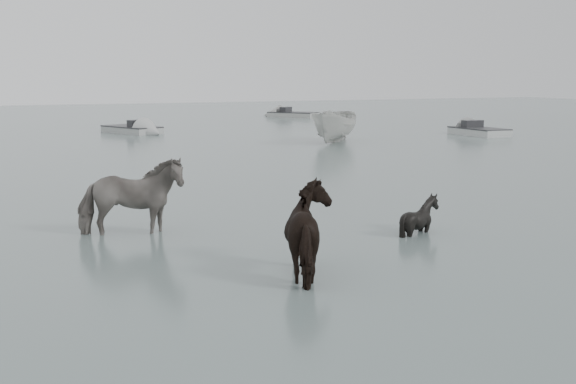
{
  "coord_description": "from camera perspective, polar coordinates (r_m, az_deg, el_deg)",
  "views": [
    {
      "loc": [
        -5.65,
        -10.92,
        3.13
      ],
      "look_at": [
        -0.14,
        0.98,
        1.0
      ],
      "focal_mm": 45.0,
      "sensor_mm": 36.0,
      "label": 1
    }
  ],
  "objects": [
    {
      "name": "skiff_mid",
      "position": [
        40.36,
        -12.25,
        5.1
      ],
      "size": [
        3.38,
        5.2,
        0.75
      ],
      "primitive_type": null,
      "rotation": [
        0.0,
        0.0,
        -1.18
      ],
      "color": "#9EA19F",
      "rests_on": "ground"
    },
    {
      "name": "pony_black",
      "position": [
        14.64,
        10.38,
        -1.0
      ],
      "size": [
        1.28,
        1.22,
        1.13
      ],
      "primitive_type": "imported",
      "rotation": [
        0.0,
        0.0,
        1.21
      ],
      "color": "black",
      "rests_on": "ground"
    },
    {
      "name": "pony_pinto",
      "position": [
        14.48,
        -12.36,
        0.09
      ],
      "size": [
        2.27,
        1.47,
        1.77
      ],
      "primitive_type": "imported",
      "rotation": [
        0.0,
        0.0,
        1.31
      ],
      "color": "black",
      "rests_on": "ground"
    },
    {
      "name": "skiff_star",
      "position": [
        54.69,
        0.4,
        6.33
      ],
      "size": [
        4.37,
        4.95,
        0.75
      ],
      "primitive_type": null,
      "rotation": [
        0.0,
        0.0,
        2.24
      ],
      "color": "#A4A4A0",
      "rests_on": "ground"
    },
    {
      "name": "pony_dark",
      "position": [
        11.43,
        2.32,
        -2.41
      ],
      "size": [
        1.52,
        1.74,
        1.65
      ],
      "primitive_type": "imported",
      "rotation": [
        0.0,
        0.0,
        1.64
      ],
      "color": "black",
      "rests_on": "ground"
    },
    {
      "name": "ground",
      "position": [
        12.69,
        2.45,
        -5.06
      ],
      "size": [
        140.0,
        140.0,
        0.0
      ],
      "primitive_type": "plane",
      "color": "#556561",
      "rests_on": "ground"
    },
    {
      "name": "skiff_port",
      "position": [
        39.47,
        14.86,
        4.91
      ],
      "size": [
        1.64,
        4.6,
        0.75
      ],
      "primitive_type": null,
      "rotation": [
        0.0,
        0.0,
        1.56
      ],
      "color": "#AEB1AE",
      "rests_on": "ground"
    },
    {
      "name": "boat_small",
      "position": [
        34.0,
        3.76,
        5.33
      ],
      "size": [
        4.2,
        4.23,
        1.67
      ],
      "primitive_type": "imported",
      "rotation": [
        0.0,
        0.0,
        -0.78
      ],
      "color": "beige",
      "rests_on": "ground"
    }
  ]
}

